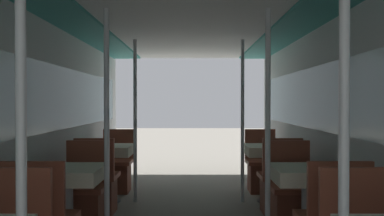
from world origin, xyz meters
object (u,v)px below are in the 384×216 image
at_px(chair_left_near_2, 96,190).
at_px(dining_table_right_1, 306,181).
at_px(dining_table_left_2, 106,155).
at_px(support_pole_right_0, 342,158).
at_px(dining_table_right_2, 268,155).
at_px(chair_right_far_1, 290,202).
at_px(dining_table_left_1, 64,181).
at_px(chair_right_near_2, 277,189).
at_px(support_pole_left_2, 133,121).
at_px(chair_right_far_2, 260,172).
at_px(support_pole_left_0, 19,158).
at_px(support_pole_left_1, 105,130).
at_px(support_pole_right_1, 266,130).
at_px(chair_left_far_1, 82,202).
at_px(support_pole_right_2, 240,121).
at_px(chair_left_far_2, 114,172).

relative_size(chair_left_near_2, dining_table_right_1, 1.22).
bearing_deg(dining_table_left_2, support_pole_right_0, -64.70).
bearing_deg(dining_table_right_2, dining_table_right_1, -90.00).
bearing_deg(chair_right_far_1, support_pole_right_0, 81.79).
height_order(dining_table_left_1, chair_left_near_2, chair_left_near_2).
height_order(chair_right_far_1, chair_right_near_2, same).
bearing_deg(support_pole_left_2, chair_right_far_2, 19.11).
height_order(support_pole_left_0, chair_right_far_2, support_pole_left_0).
bearing_deg(support_pole_left_1, chair_left_near_2, 105.91).
distance_m(support_pole_left_0, chair_left_near_2, 3.18).
relative_size(dining_table_right_1, support_pole_right_1, 0.35).
bearing_deg(support_pole_left_1, support_pole_left_2, 90.00).
bearing_deg(support_pole_right_0, chair_left_near_2, 119.48).
bearing_deg(dining_table_left_1, chair_right_near_2, 30.59).
bearing_deg(chair_left_near_2, chair_right_far_1, -16.86).
height_order(dining_table_left_1, support_pole_left_2, support_pole_left_2).
bearing_deg(chair_left_far_1, dining_table_left_1, 90.00).
bearing_deg(support_pole_right_2, support_pole_left_2, 180.00).
distance_m(chair_left_far_2, chair_right_near_2, 2.40).
bearing_deg(dining_table_left_1, chair_right_far_2, 49.42).
bearing_deg(dining_table_right_1, chair_right_far_1, 90.00).
height_order(dining_table_right_1, support_pole_right_2, support_pole_right_2).
height_order(dining_table_left_1, chair_right_far_1, chair_right_far_1).
bearing_deg(chair_right_near_2, support_pole_right_1, -105.91).
bearing_deg(support_pole_left_0, chair_right_far_1, 54.54).
relative_size(chair_left_far_1, dining_table_right_1, 1.22).
distance_m(support_pole_left_1, dining_table_left_2, 1.91).
relative_size(dining_table_left_2, chair_right_far_2, 0.82).
relative_size(support_pole_right_0, support_pole_right_1, 1.00).
height_order(support_pole_left_1, chair_right_far_2, support_pole_left_1).
bearing_deg(dining_table_right_2, chair_left_near_2, -163.92).
height_order(dining_table_left_2, support_pole_left_2, support_pole_left_2).
relative_size(dining_table_left_1, support_pole_left_2, 0.35).
height_order(chair_left_near_2, chair_right_far_2, same).
bearing_deg(chair_left_far_1, dining_table_right_2, -149.41).
relative_size(support_pole_right_1, support_pole_right_2, 1.00).
relative_size(support_pole_left_1, dining_table_right_2, 2.88).
bearing_deg(support_pole_right_2, support_pole_right_1, -90.00).
distance_m(support_pole_left_1, chair_right_near_2, 2.26).
bearing_deg(dining_table_right_2, dining_table_left_1, -138.67).
distance_m(dining_table_left_1, support_pole_left_1, 0.56).
bearing_deg(support_pole_left_1, chair_right_far_1, 19.11).
bearing_deg(support_pole_right_1, support_pole_left_0, -127.01).
bearing_deg(chair_left_near_2, support_pole_left_0, -83.46).
relative_size(dining_table_left_1, chair_right_near_2, 0.82).
bearing_deg(support_pole_right_2, dining_table_right_1, -79.15).
xyz_separation_m(chair_left_far_1, support_pole_right_0, (1.73, -2.43, 0.76)).
height_order(chair_right_far_2, support_pole_right_2, support_pole_right_2).
relative_size(support_pole_left_1, support_pole_right_2, 1.00).
height_order(chair_left_far_1, chair_right_near_2, same).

